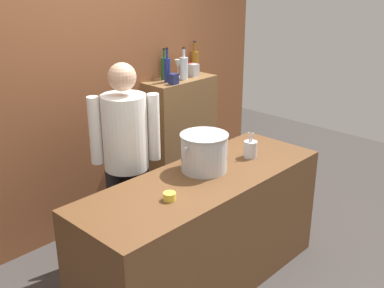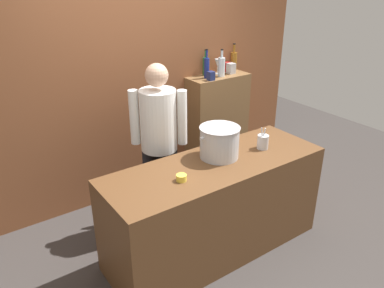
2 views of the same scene
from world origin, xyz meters
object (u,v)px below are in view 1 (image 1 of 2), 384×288
(spice_tin_navy, at_px, (174,79))
(wine_bottle_amber, at_px, (195,61))
(utensil_crock, at_px, (250,149))
(wine_bottle_clear, at_px, (184,68))
(wine_bottle_cobalt, at_px, (167,69))
(wine_bottle_green, at_px, (164,68))
(spice_tin_red, at_px, (187,69))
(butter_jar, at_px, (169,196))
(wine_glass_wide, at_px, (178,65))
(spice_tin_silver, at_px, (194,70))
(stockpot_large, at_px, (204,152))
(chef, at_px, (126,153))

(spice_tin_navy, bearing_deg, wine_bottle_amber, 22.47)
(utensil_crock, relative_size, wine_bottle_clear, 0.68)
(wine_bottle_cobalt, bearing_deg, wine_bottle_green, 59.09)
(wine_bottle_green, height_order, spice_tin_red, wine_bottle_green)
(butter_jar, xyz_separation_m, wine_bottle_amber, (1.70, 1.37, 0.45))
(utensil_crock, distance_m, butter_jar, 0.94)
(wine_bottle_green, xyz_separation_m, wine_glass_wide, (0.15, -0.04, 0.01))
(wine_bottle_clear, height_order, spice_tin_red, wine_bottle_clear)
(wine_glass_wide, xyz_separation_m, spice_tin_silver, (0.15, -0.07, -0.06))
(stockpot_large, height_order, wine_bottle_green, wine_bottle_green)
(stockpot_large, xyz_separation_m, spice_tin_silver, (1.06, 1.11, 0.28))
(stockpot_large, height_order, spice_tin_silver, spice_tin_silver)
(chef, xyz_separation_m, utensil_crock, (0.71, -0.65, 0.00))
(butter_jar, height_order, spice_tin_red, spice_tin_red)
(spice_tin_silver, bearing_deg, stockpot_large, -133.80)
(butter_jar, relative_size, wine_bottle_cobalt, 0.25)
(butter_jar, distance_m, spice_tin_navy, 1.70)
(chef, distance_m, wine_bottle_clear, 1.33)
(spice_tin_red, bearing_deg, wine_glass_wide, -168.50)
(utensil_crock, distance_m, wine_bottle_amber, 1.57)
(chef, bearing_deg, wine_glass_wide, -116.76)
(wine_glass_wide, height_order, spice_tin_red, wine_glass_wide)
(chef, distance_m, utensil_crock, 0.96)
(chef, height_order, utensil_crock, chef)
(wine_glass_wide, bearing_deg, chef, -152.34)
(wine_bottle_clear, bearing_deg, wine_glass_wide, 76.32)
(spice_tin_silver, height_order, spice_tin_red, spice_tin_silver)
(spice_tin_silver, bearing_deg, wine_bottle_green, 159.69)
(utensil_crock, distance_m, wine_bottle_cobalt, 1.30)
(spice_tin_silver, distance_m, spice_tin_red, 0.11)
(spice_tin_red, bearing_deg, utensil_crock, -116.22)
(stockpot_large, distance_m, spice_tin_red, 1.64)
(utensil_crock, relative_size, spice_tin_red, 1.83)
(stockpot_large, height_order, butter_jar, stockpot_large)
(stockpot_large, bearing_deg, wine_bottle_cobalt, 57.88)
(spice_tin_silver, distance_m, spice_tin_navy, 0.40)
(spice_tin_red, bearing_deg, wine_bottle_clear, -144.02)
(wine_bottle_amber, height_order, spice_tin_navy, wine_bottle_amber)
(stockpot_large, relative_size, wine_glass_wide, 2.30)
(utensil_crock, xyz_separation_m, wine_glass_wide, (0.47, 1.27, 0.42))
(wine_bottle_amber, distance_m, wine_bottle_green, 0.43)
(wine_bottle_clear, xyz_separation_m, wine_bottle_green, (-0.12, 0.15, -0.00))
(spice_tin_silver, height_order, spice_tin_navy, spice_tin_silver)
(wine_bottle_green, distance_m, spice_tin_navy, 0.24)
(wine_bottle_cobalt, bearing_deg, butter_jar, -133.45)
(spice_tin_navy, bearing_deg, butter_jar, -135.47)
(wine_bottle_amber, bearing_deg, butter_jar, -141.00)
(wine_bottle_green, relative_size, spice_tin_navy, 3.01)
(wine_bottle_cobalt, distance_m, spice_tin_red, 0.40)
(chef, relative_size, wine_bottle_clear, 5.29)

